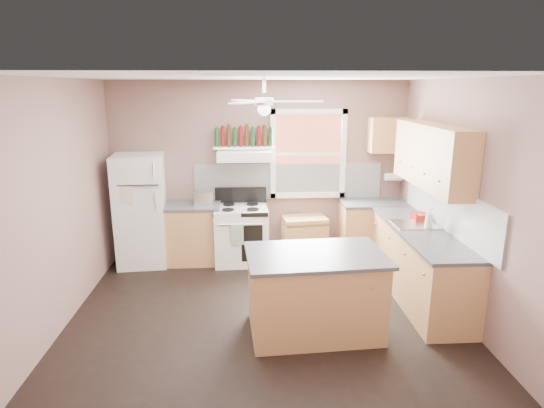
{
  "coord_description": "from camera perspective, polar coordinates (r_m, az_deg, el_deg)",
  "views": [
    {
      "loc": [
        -0.2,
        -4.91,
        2.61
      ],
      "look_at": [
        0.1,
        0.3,
        1.25
      ],
      "focal_mm": 30.0,
      "sensor_mm": 36.0,
      "label": 1
    }
  ],
  "objects": [
    {
      "name": "floor",
      "position": [
        5.57,
        -0.88,
        -13.36
      ],
      "size": [
        4.5,
        4.5,
        0.0
      ],
      "primitive_type": "plane",
      "color": "black",
      "rests_on": "ground"
    },
    {
      "name": "ceiling",
      "position": [
        4.92,
        -1.0,
        15.65
      ],
      "size": [
        4.5,
        4.5,
        0.0
      ],
      "primitive_type": "plane",
      "color": "white",
      "rests_on": "ground"
    },
    {
      "name": "wall_back",
      "position": [
        7.06,
        -1.61,
        4.3
      ],
      "size": [
        4.5,
        0.05,
        2.7
      ],
      "primitive_type": "cube",
      "color": "#7A5C54",
      "rests_on": "ground"
    },
    {
      "name": "wall_right",
      "position": [
        5.64,
        22.82,
        0.53
      ],
      "size": [
        0.05,
        4.0,
        2.7
      ],
      "primitive_type": "cube",
      "color": "#7A5C54",
      "rests_on": "ground"
    },
    {
      "name": "wall_left",
      "position": [
        5.48,
        -25.43,
        -0.13
      ],
      "size": [
        0.05,
        4.0,
        2.7
      ],
      "primitive_type": "cube",
      "color": "#7A5C54",
      "rests_on": "ground"
    },
    {
      "name": "backsplash_back",
      "position": [
        7.08,
        2.06,
        2.88
      ],
      "size": [
        2.9,
        0.03,
        0.55
      ],
      "primitive_type": "cube",
      "color": "white",
      "rests_on": "wall_back"
    },
    {
      "name": "backsplash_right",
      "position": [
        5.93,
        21.07,
        -0.41
      ],
      "size": [
        0.03,
        2.6,
        0.55
      ],
      "primitive_type": "cube",
      "color": "white",
      "rests_on": "wall_right"
    },
    {
      "name": "window_view",
      "position": [
        7.03,
        4.54,
        6.29
      ],
      "size": [
        1.0,
        0.02,
        1.2
      ],
      "primitive_type": "cube",
      "color": "brown",
      "rests_on": "wall_back"
    },
    {
      "name": "window_frame",
      "position": [
        7.01,
        4.57,
        6.26
      ],
      "size": [
        1.16,
        0.07,
        1.36
      ],
      "primitive_type": "cube",
      "color": "white",
      "rests_on": "wall_back"
    },
    {
      "name": "refrigerator",
      "position": [
        6.99,
        -16.12,
        -0.77
      ],
      "size": [
        0.76,
        0.74,
        1.66
      ],
      "primitive_type": "cube",
      "rotation": [
        0.0,
        0.0,
        0.09
      ],
      "color": "white",
      "rests_on": "floor"
    },
    {
      "name": "base_cabinet_left",
      "position": [
        7.02,
        -10.18,
        -3.75
      ],
      "size": [
        0.9,
        0.6,
        0.86
      ],
      "primitive_type": "cube",
      "color": "tan",
      "rests_on": "floor"
    },
    {
      "name": "counter_left",
      "position": [
        6.89,
        -10.35,
        -0.19
      ],
      "size": [
        0.92,
        0.62,
        0.04
      ],
      "primitive_type": "cube",
      "color": "#3F3F41",
      "rests_on": "base_cabinet_left"
    },
    {
      "name": "toaster",
      "position": [
        6.82,
        -8.66,
        0.68
      ],
      "size": [
        0.31,
        0.21,
        0.18
      ],
      "primitive_type": "cube",
      "rotation": [
        0.0,
        0.0,
        0.19
      ],
      "color": "silver",
      "rests_on": "counter_left"
    },
    {
      "name": "stove",
      "position": [
        6.89,
        -3.9,
        -3.89
      ],
      "size": [
        0.81,
        0.67,
        0.86
      ],
      "primitive_type": "cube",
      "rotation": [
        0.0,
        0.0,
        0.04
      ],
      "color": "white",
      "rests_on": "floor"
    },
    {
      "name": "range_hood",
      "position": [
        6.74,
        -3.52,
        6.11
      ],
      "size": [
        0.78,
        0.5,
        0.14
      ],
      "primitive_type": "cube",
      "color": "white",
      "rests_on": "wall_back"
    },
    {
      "name": "bottle_shelf",
      "position": [
        6.84,
        -3.54,
        7.09
      ],
      "size": [
        0.9,
        0.26,
        0.03
      ],
      "primitive_type": "cube",
      "color": "white",
      "rests_on": "range_hood"
    },
    {
      "name": "cart",
      "position": [
        7.1,
        4.07,
        -4.2
      ],
      "size": [
        0.71,
        0.52,
        0.66
      ],
      "primitive_type": "cube",
      "rotation": [
        0.0,
        0.0,
        0.13
      ],
      "color": "tan",
      "rests_on": "floor"
    },
    {
      "name": "base_cabinet_corner",
      "position": [
        7.23,
        12.54,
        -3.32
      ],
      "size": [
        1.0,
        0.6,
        0.86
      ],
      "primitive_type": "cube",
      "color": "tan",
      "rests_on": "floor"
    },
    {
      "name": "base_cabinet_right",
      "position": [
        6.04,
        17.94,
        -7.29
      ],
      "size": [
        0.6,
        2.2,
        0.86
      ],
      "primitive_type": "cube",
      "color": "tan",
      "rests_on": "floor"
    },
    {
      "name": "counter_corner",
      "position": [
        7.11,
        12.74,
        0.14
      ],
      "size": [
        1.02,
        0.62,
        0.04
      ],
      "primitive_type": "cube",
      "color": "#3F3F41",
      "rests_on": "base_cabinet_corner"
    },
    {
      "name": "counter_right",
      "position": [
        5.89,
        18.19,
        -3.23
      ],
      "size": [
        0.62,
        2.22,
        0.04
      ],
      "primitive_type": "cube",
      "color": "#3F3F41",
      "rests_on": "base_cabinet_right"
    },
    {
      "name": "sink",
      "position": [
        6.07,
        17.53,
        -2.52
      ],
      "size": [
        0.55,
        0.45,
        0.03
      ],
      "primitive_type": "cube",
      "color": "silver",
      "rests_on": "counter_right"
    },
    {
      "name": "faucet",
      "position": [
        6.1,
        18.99,
        -1.8
      ],
      "size": [
        0.03,
        0.03,
        0.14
      ],
      "primitive_type": "cylinder",
      "color": "silver",
      "rests_on": "sink"
    },
    {
      "name": "upper_cabinet_right",
      "position": [
        5.93,
        19.45,
        5.72
      ],
      "size": [
        0.33,
        1.8,
        0.76
      ],
      "primitive_type": "cube",
      "color": "tan",
      "rests_on": "wall_right"
    },
    {
      "name": "upper_cabinet_corner",
      "position": [
        7.11,
        14.49,
        8.41
      ],
      "size": [
        0.6,
        0.33,
        0.52
      ],
      "primitive_type": "cube",
      "color": "tan",
      "rests_on": "wall_back"
    },
    {
      "name": "paper_towel",
      "position": [
        7.27,
        15.0,
        3.31
      ],
      "size": [
        0.26,
        0.12,
        0.12
      ],
      "primitive_type": "cylinder",
      "rotation": [
        0.0,
        1.57,
        0.0
      ],
      "color": "white",
      "rests_on": "wall_back"
    },
    {
      "name": "island",
      "position": [
        5.01,
        5.38,
        -11.23
      ],
      "size": [
        1.43,
        0.96,
        0.86
      ],
      "primitive_type": "cube",
      "rotation": [
        0.0,
        0.0,
        0.07
      ],
      "color": "tan",
      "rests_on": "floor"
    },
    {
      "name": "island_top",
      "position": [
        4.84,
        5.51,
        -6.43
      ],
      "size": [
        1.51,
        1.04,
        0.04
      ],
      "primitive_type": "cube",
      "rotation": [
        0.0,
        0.0,
        0.07
      ],
      "color": "#3F3F41",
      "rests_on": "island"
    },
    {
      "name": "ceiling_fan_hub",
      "position": [
        4.92,
        -0.99,
        12.73
      ],
      "size": [
        0.2,
        0.2,
        0.08
      ],
      "primitive_type": "cylinder",
      "color": "white",
      "rests_on": "ceiling"
    },
    {
      "name": "soap_bottle",
      "position": [
        5.9,
        19.11,
        -1.74
      ],
      "size": [
        0.14,
        0.14,
        0.26
      ],
      "primitive_type": "imported",
      "rotation": [
        0.0,
        0.0,
        0.96
      ],
      "color": "silver",
      "rests_on": "counter_right"
    },
    {
      "name": "red_caddy",
      "position": [
        6.28,
        17.93,
        -1.45
      ],
      "size": [
        0.21,
        0.17,
        0.1
      ],
      "primitive_type": "cube",
      "rotation": [
        0.0,
        0.0,
        0.32
      ],
      "color": "#A3170E",
      "rests_on": "counter_right"
    },
    {
      "name": "wine_bottles",
      "position": [
        6.82,
        -3.55,
        8.42
      ],
      "size": [
        0.86,
        0.06,
        0.31
      ],
      "color": "#143819",
      "rests_on": "bottle_shelf"
    }
  ]
}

